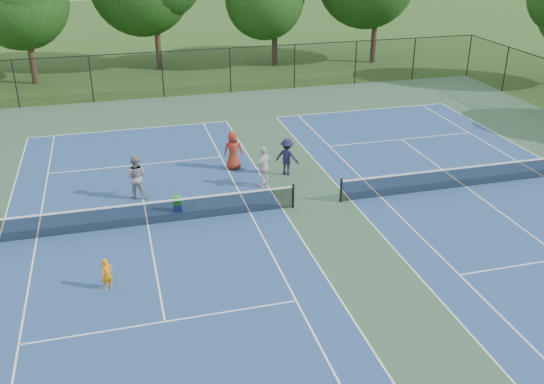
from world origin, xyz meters
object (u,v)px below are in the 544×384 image
object	(u,v)px
bystander_c	(233,151)
ball_crate	(178,208)
ball_hopper	(177,200)
instructor	(136,177)
bystander_b	(287,157)
child_player	(107,274)
bystander_a	(264,167)

from	to	relation	value
bystander_c	ball_crate	xyz separation A→B (m)	(-3.13, -3.83, -0.77)
ball_crate	ball_hopper	xyz separation A→B (m)	(0.00, 0.00, 0.34)
instructor	bystander_c	world-z (taller)	instructor
bystander_b	child_player	bearing A→B (deg)	80.68
ball_crate	child_player	bearing A→B (deg)	-119.58
bystander_a	ball_hopper	distance (m)	4.33
bystander_a	ball_hopper	world-z (taller)	bystander_a
bystander_b	ball_crate	distance (m)	6.02
child_player	bystander_b	distance (m)	11.24
child_player	bystander_b	size ratio (longest dim) A/B	0.63
child_player	ball_hopper	xyz separation A→B (m)	(2.87, 5.05, -0.06)
child_player	bystander_c	world-z (taller)	bystander_c
bystander_c	ball_hopper	bearing A→B (deg)	59.68
child_player	ball_hopper	size ratio (longest dim) A/B	3.04
bystander_c	ball_hopper	world-z (taller)	bystander_c
child_player	ball_hopper	bearing A→B (deg)	40.08
child_player	ball_crate	size ratio (longest dim) A/B	3.21
ball_hopper	child_player	bearing A→B (deg)	-119.58
bystander_a	ball_hopper	xyz separation A→B (m)	(-4.04, -1.51, -0.44)
ball_hopper	bystander_b	bearing A→B (deg)	25.29
bystander_a	instructor	bearing A→B (deg)	-43.69
instructor	ball_crate	distance (m)	2.45
bystander_b	ball_crate	size ratio (longest dim) A/B	5.06
instructor	ball_hopper	bearing A→B (deg)	149.03
instructor	bystander_b	size ratio (longest dim) A/B	1.12
child_player	instructor	bearing A→B (deg)	58.26
child_player	instructor	distance (m)	6.96
bystander_a	bystander_c	bearing A→B (deg)	-109.87
child_player	bystander_c	size ratio (longest dim) A/B	0.59
bystander_b	ball_hopper	size ratio (longest dim) A/B	4.78
instructor	ball_crate	world-z (taller)	instructor
instructor	bystander_a	bearing A→B (deg)	-163.88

